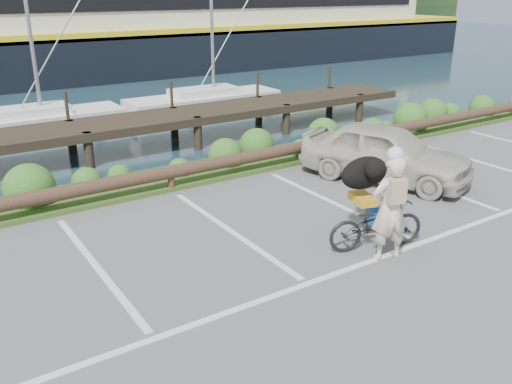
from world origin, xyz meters
The scene contains 7 objects.
ground centered at (0.00, 0.00, 0.00)m, with size 72.00×72.00×0.00m, color #545456.
vegetation_strip centered at (0.00, 5.30, 0.05)m, with size 34.00×1.60×0.10m, color #3D5B21.
log_rail centered at (0.00, 4.60, 0.00)m, with size 32.00×0.30×0.60m, color #443021, non-canonical shape.
bicycle centered at (1.78, -0.06, 0.47)m, with size 0.62×1.78×0.93m, color black.
cyclist centered at (1.66, -0.45, 0.92)m, with size 0.67×0.44×1.84m, color beige.
dog centered at (1.95, 0.49, 1.23)m, with size 1.03×0.50×0.59m, color black.
parked_car centered at (4.59, 2.46, 0.69)m, with size 1.63×4.04×1.38m, color #B9B5A2.
Camera 1 is at (-4.79, -6.17, 4.36)m, focal length 38.00 mm.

